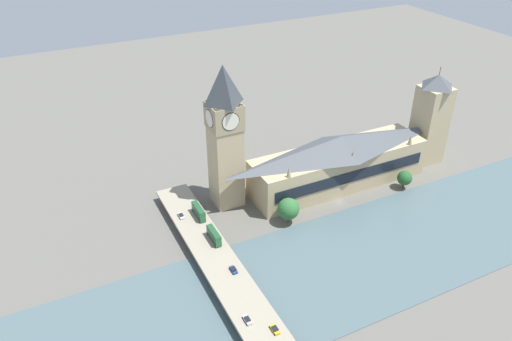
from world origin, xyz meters
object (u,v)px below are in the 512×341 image
Objects in this scene: car_northbound_mid at (181,216)px; car_southbound_mid at (234,270)px; double_decker_bus_lead at (199,211)px; parliament_hall at (339,161)px; road_bridge at (238,294)px; double_decker_bus_mid at (214,235)px; car_southbound_lead at (275,329)px; clock_tower at (225,134)px; car_northbound_tail at (247,320)px; victoria_tower at (431,119)px.

car_southbound_mid reaches higher than car_northbound_mid.
parliament_hall is at bearing -88.92° from double_decker_bus_lead.
double_decker_bus_mid reaches higher than road_bridge.
double_decker_bus_lead is 2.50× the size of car_southbound_lead.
double_decker_bus_mid is 20.03m from car_southbound_mid.
parliament_hall is 92.03m from road_bridge.
clock_tower is 6.15× the size of double_decker_bus_lead.
double_decker_bus_mid is 51.68m from car_southbound_lead.
car_northbound_tail reaches higher than car_southbound_lead.
double_decker_bus_mid reaches higher than car_southbound_mid.
clock_tower is at bearing -58.20° from double_decker_bus_lead.
parliament_hall reaches higher than car_northbound_mid.
car_northbound_tail is at bearing 171.95° from double_decker_bus_mid.
double_decker_bus_lead is 38.17m from car_southbound_mid.
car_southbound_mid is at bearing 0.86° from car_southbound_lead.
victoria_tower is 11.92× the size of car_northbound_tail.
clock_tower is at bearing 84.91° from victoria_tower.
clock_tower is at bearing -12.80° from car_southbound_lead.
parliament_hall is 102.50m from car_southbound_lead.
double_decker_bus_lead is at bearing -1.06° from car_southbound_mid.
car_southbound_mid is (-41.11, -6.39, 0.02)m from car_northbound_mid.
double_decker_bus_mid is at bearing -1.07° from car_southbound_mid.
car_southbound_lead is at bearing 134.14° from parliament_hall.
double_decker_bus_lead is 18.18m from double_decker_bus_mid.
victoria_tower reaches higher than road_bridge.
car_southbound_mid is (-39.54, 129.52, -18.13)m from victoria_tower.
clock_tower is at bearing -19.97° from road_bridge.
car_southbound_lead is (-71.19, 73.37, -7.48)m from parliament_hall.
car_southbound_lead is (-72.82, -6.86, -0.02)m from car_northbound_mid.
victoria_tower is at bearing -73.03° from car_southbound_mid.
road_bridge is at bearing 123.09° from parliament_hall.
car_northbound_tail is (-63.61, 79.70, -7.44)m from parliament_hall.
clock_tower is 60.75m from car_southbound_mid.
car_northbound_tail is at bearing 173.98° from double_decker_bus_lead.
double_decker_bus_lead is 2.51× the size of car_northbound_tail.
double_decker_bus_mid is at bearing -162.30° from car_northbound_mid.
victoria_tower is at bearing -89.94° from parliament_hall.
victoria_tower is 0.34× the size of road_bridge.
victoria_tower is 131.62m from double_decker_bus_mid.
car_southbound_lead is (-69.82, 0.23, -2.11)m from double_decker_bus_lead.
road_bridge is 13.97× the size of double_decker_bus_lead.
double_decker_bus_lead is (-1.38, 73.14, -5.37)m from parliament_hall.
car_northbound_tail is 1.00× the size of car_southbound_lead.
clock_tower is (9.90, 54.95, 22.47)m from parliament_hall.
victoria_tower is 136.63m from car_southbound_mid.
car_northbound_mid is (51.64, 3.51, 1.62)m from road_bridge.
car_southbound_mid is (-39.48, 73.84, -7.44)m from parliament_hall.
clock_tower is at bearing -71.88° from car_northbound_mid.
double_decker_bus_mid is (-19.55, 73.47, -5.47)m from parliament_hall.
parliament_hall reaches higher than car_southbound_mid.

